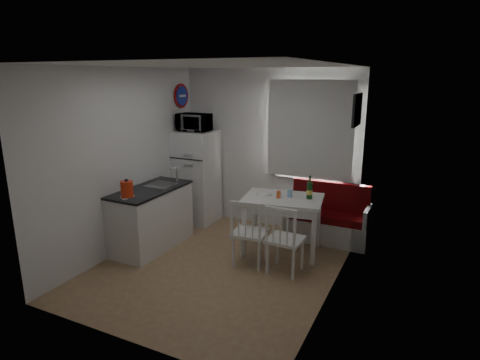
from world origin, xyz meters
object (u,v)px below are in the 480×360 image
object	(u,v)px
microwave	(194,122)
bench	(327,222)
fridge	(197,177)
wine_bottle	(310,187)
chair_right	(283,233)
kettle	(127,189)
dining_table	(283,204)
kitchen_counter	(152,217)
chair_left	(247,226)

from	to	relation	value
microwave	bench	bearing A→B (deg)	4.02
fridge	wine_bottle	distance (m)	2.19
fridge	microwave	size ratio (longest dim) A/B	3.04
bench	chair_right	size ratio (longest dim) A/B	2.52
fridge	kettle	world-z (taller)	fridge
dining_table	wine_bottle	xyz separation A→B (m)	(0.35, 0.10, 0.26)
bench	chair_right	bearing A→B (deg)	-99.97
kitchen_counter	wine_bottle	xyz separation A→B (m)	(2.14, 0.77, 0.53)
chair_left	chair_right	distance (m)	0.50
microwave	chair_left	bearing A→B (deg)	-37.91
kitchen_counter	bench	xyz separation A→B (m)	(2.28, 1.35, -0.16)
microwave	dining_table	bearing A→B (deg)	-16.37
chair_right	wine_bottle	size ratio (longest dim) A/B	1.51
kettle	kitchen_counter	bearing A→B (deg)	95.28
bench	dining_table	world-z (taller)	bench
kettle	fridge	bearing A→B (deg)	90.97
bench	wine_bottle	world-z (taller)	wine_bottle
chair_left	chair_right	size ratio (longest dim) A/B	1.01
wine_bottle	bench	bearing A→B (deg)	76.76
kitchen_counter	dining_table	size ratio (longest dim) A/B	1.10
kitchen_counter	dining_table	world-z (taller)	kitchen_counter
chair_right	kettle	xyz separation A→B (m)	(-2.00, -0.54, 0.46)
dining_table	microwave	xyz separation A→B (m)	(-1.78, 0.52, 1.00)
chair_right	fridge	distance (m)	2.38
microwave	kettle	bearing A→B (deg)	-89.01
bench	microwave	world-z (taller)	microwave
microwave	kettle	size ratio (longest dim) A/B	1.99
kitchen_counter	bench	size ratio (longest dim) A/B	1.05
chair_right	fridge	bearing A→B (deg)	150.80
microwave	kettle	xyz separation A→B (m)	(0.03, -1.73, -0.70)
chair_left	microwave	world-z (taller)	microwave
kitchen_counter	chair_right	world-z (taller)	kitchen_counter
dining_table	chair_right	bearing A→B (deg)	-78.83
bench	chair_right	xyz separation A→B (m)	(-0.24, -1.35, 0.27)
fridge	chair_left	bearing A→B (deg)	-39.06
kitchen_counter	chair_left	bearing A→B (deg)	0.25
wine_bottle	fridge	bearing A→B (deg)	167.49
kitchen_counter	fridge	xyz separation A→B (m)	(0.02, 1.24, 0.34)
chair_left	chair_right	bearing A→B (deg)	-6.71
chair_left	wine_bottle	xyz separation A→B (m)	(0.60, 0.77, 0.41)
bench	dining_table	size ratio (longest dim) A/B	1.04
dining_table	chair_right	world-z (taller)	chair_right
chair_right	kitchen_counter	bearing A→B (deg)	-177.58
bench	wine_bottle	distance (m)	0.91
bench	fridge	world-z (taller)	fridge
bench	kettle	distance (m)	3.01
chair_left	wine_bottle	bearing A→B (deg)	45.12
kitchen_counter	chair_right	distance (m)	2.05
chair_left	kettle	bearing A→B (deg)	-166.88
chair_left	chair_right	xyz separation A→B (m)	(0.50, 0.00, -0.01)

